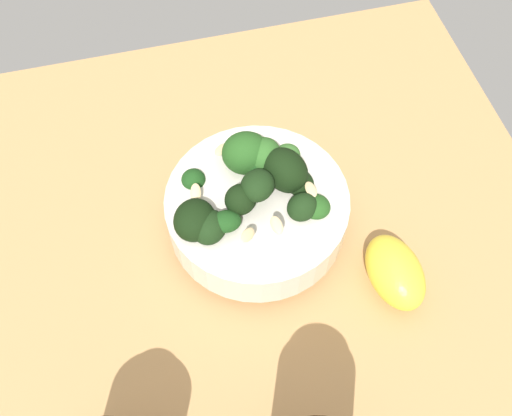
{
  "coord_description": "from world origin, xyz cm",
  "views": [
    {
      "loc": [
        7.34,
        26.49,
        53.34
      ],
      "look_at": [
        0.1,
        -2.4,
        4.0
      ],
      "focal_mm": 41.02,
      "sensor_mm": 36.0,
      "label": 1
    }
  ],
  "objects": [
    {
      "name": "ground_plane",
      "position": [
        0.0,
        0.0,
        -2.09
      ],
      "size": [
        62.62,
        62.62,
        4.19
      ],
      "primitive_type": "cube",
      "color": "tan"
    },
    {
      "name": "bowl_of_broccoli",
      "position": [
        0.1,
        -2.66,
        4.3
      ],
      "size": [
        18.07,
        17.94,
        10.49
      ],
      "color": "silver",
      "rests_on": "ground_plane"
    },
    {
      "name": "lemon_wedge",
      "position": [
        -11.35,
        6.76,
        2.23
      ],
      "size": [
        5.67,
        8.37,
        4.45
      ],
      "primitive_type": "ellipsoid",
      "rotation": [
        0.0,
        0.0,
        4.79
      ],
      "color": "yellow",
      "rests_on": "ground_plane"
    }
  ]
}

